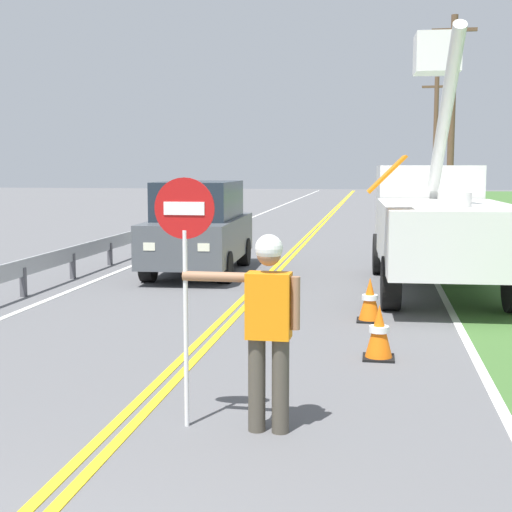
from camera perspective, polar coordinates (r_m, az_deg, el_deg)
centerline_yellow_left at (r=22.56m, az=3.10°, el=0.73°), size 0.11×110.00×0.01m
centerline_yellow_right at (r=22.54m, az=3.56°, el=0.72°), size 0.11×110.00×0.01m
edge_line_right at (r=22.47m, az=12.50°, el=0.55°), size 0.12×110.00×0.01m
edge_line_left at (r=23.19m, az=-5.55°, el=0.88°), size 0.12×110.00×0.01m
flagger_worker at (r=6.68m, az=0.90°, el=-4.99°), size 1.09×0.25×1.83m
stop_sign_paddle at (r=6.75m, az=-5.53°, el=0.80°), size 0.56×0.04×2.33m
utility_bucket_truck at (r=15.26m, az=13.80°, el=2.87°), size 2.67×6.89×5.15m
oncoming_suv_nearest at (r=16.89m, az=-4.41°, el=2.25°), size 2.05×4.67×2.10m
utility_pole_mid at (r=31.74m, az=14.92°, el=10.34°), size 1.80×0.28×8.54m
utility_pole_far at (r=47.65m, az=13.72°, el=8.79°), size 1.80×0.28×7.96m
traffic_cone_lead at (r=9.49m, az=9.51°, el=-5.90°), size 0.40×0.40×0.70m
traffic_cone_mid at (r=11.75m, az=8.81°, el=-3.41°), size 0.40×0.40×0.70m
guardrail_left_shoulder at (r=19.68m, az=-10.10°, el=1.24°), size 0.10×32.00×0.71m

